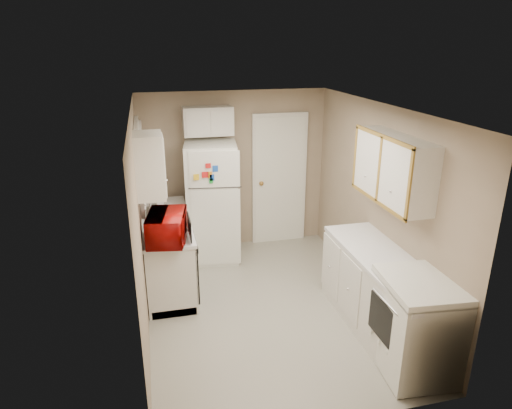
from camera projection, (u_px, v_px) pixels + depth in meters
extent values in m
plane|color=#B7B5A6|center=(265.00, 306.00, 5.60)|extent=(3.80, 3.80, 0.00)
plane|color=white|center=(267.00, 108.00, 4.78)|extent=(3.80, 3.80, 0.00)
plane|color=gray|center=(140.00, 226.00, 4.88)|extent=(3.80, 3.80, 0.00)
plane|color=gray|center=(378.00, 205.00, 5.50)|extent=(3.80, 3.80, 0.00)
plane|color=gray|center=(235.00, 171.00, 6.93)|extent=(2.80, 2.80, 0.00)
plane|color=gray|center=(330.00, 303.00, 3.45)|extent=(2.80, 2.80, 0.00)
cube|color=silver|center=(168.00, 251.00, 6.03)|extent=(0.60, 1.80, 0.90)
cube|color=black|center=(195.00, 266.00, 5.53)|extent=(0.03, 0.58, 0.72)
cube|color=gray|center=(165.00, 218.00, 6.02)|extent=(0.54, 0.74, 0.16)
imported|color=#9C0907|center=(167.00, 229.00, 5.18)|extent=(0.66, 0.44, 0.41)
imported|color=white|center=(160.00, 200.00, 6.26)|extent=(0.10, 0.10, 0.21)
cube|color=silver|center=(140.00, 165.00, 5.72)|extent=(0.10, 0.98, 1.08)
cube|color=silver|center=(149.00, 166.00, 4.91)|extent=(0.30, 0.45, 0.70)
cube|color=white|center=(212.00, 202.00, 6.59)|extent=(0.80, 0.78, 1.74)
cube|color=silver|center=(208.00, 121.00, 6.43)|extent=(0.70, 0.30, 0.40)
cube|color=white|center=(279.00, 180.00, 7.11)|extent=(0.86, 0.06, 2.08)
cube|color=silver|center=(382.00, 296.00, 4.95)|extent=(0.60, 2.00, 0.90)
cube|color=white|center=(416.00, 325.00, 4.39)|extent=(0.73, 0.86, 0.98)
cube|color=silver|center=(393.00, 168.00, 4.80)|extent=(0.30, 1.20, 0.70)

